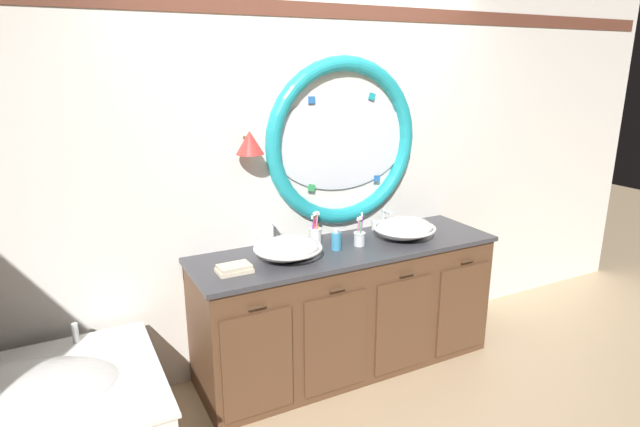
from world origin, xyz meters
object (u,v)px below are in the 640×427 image
toothbrush_holder_left (315,234)px  soap_dispenser (336,240)px  folded_hand_towel (234,269)px  toothbrush_holder_right (360,237)px  sink_basin_right (404,228)px  sink_basin_left (288,248)px

toothbrush_holder_left → soap_dispenser: bearing=-73.4°
toothbrush_holder_left → folded_hand_towel: bearing=-159.1°
toothbrush_holder_left → folded_hand_towel: (-0.64, -0.25, -0.04)m
toothbrush_holder_right → soap_dispenser: bearing=180.0°
sink_basin_right → toothbrush_holder_left: 0.61m
soap_dispenser → folded_hand_towel: bearing=-174.9°
toothbrush_holder_right → soap_dispenser: 0.17m
sink_basin_left → toothbrush_holder_right: toothbrush_holder_right is taller
folded_hand_towel → toothbrush_holder_left: bearing=20.9°
sink_basin_right → sink_basin_left: bearing=180.0°
toothbrush_holder_right → toothbrush_holder_left: bearing=141.2°
folded_hand_towel → sink_basin_right: bearing=2.5°
toothbrush_holder_left → soap_dispenser: (0.05, -0.18, 0.00)m
sink_basin_right → folded_hand_towel: size_ratio=2.16×
sink_basin_left → sink_basin_right: (0.86, 0.00, 0.00)m
sink_basin_left → toothbrush_holder_right: (0.51, 0.01, -0.01)m
sink_basin_left → toothbrush_holder_left: toothbrush_holder_left is taller
sink_basin_left → toothbrush_holder_left: 0.34m
sink_basin_right → toothbrush_holder_right: size_ratio=1.93×
sink_basin_left → soap_dispenser: soap_dispenser is taller
sink_basin_right → toothbrush_holder_left: toothbrush_holder_left is taller
toothbrush_holder_left → sink_basin_left: bearing=-145.8°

